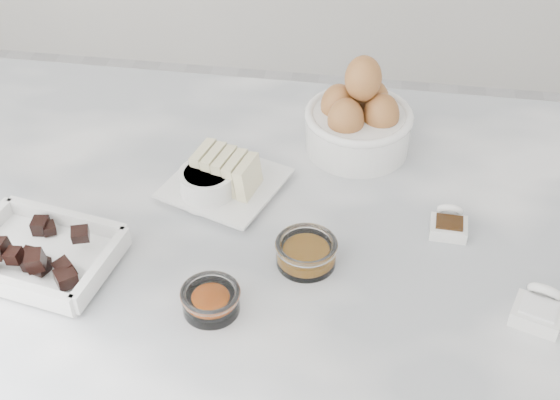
% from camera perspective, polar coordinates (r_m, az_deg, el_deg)
% --- Properties ---
extents(marble_slab, '(1.20, 0.80, 0.04)m').
position_cam_1_polar(marble_slab, '(1.07, -1.30, -3.39)').
color(marble_slab, silver).
rests_on(marble_slab, cabinet).
extents(chocolate_dish, '(0.21, 0.18, 0.05)m').
position_cam_1_polar(chocolate_dish, '(1.05, -17.17, -3.62)').
color(chocolate_dish, white).
rests_on(chocolate_dish, marble_slab).
extents(butter_plate, '(0.19, 0.19, 0.06)m').
position_cam_1_polar(butter_plate, '(1.12, -4.22, 1.70)').
color(butter_plate, white).
rests_on(butter_plate, marble_slab).
extents(sugar_ramekin, '(0.08, 0.08, 0.05)m').
position_cam_1_polar(sugar_ramekin, '(1.10, -5.35, 1.15)').
color(sugar_ramekin, white).
rests_on(sugar_ramekin, marble_slab).
extents(egg_bowl, '(0.17, 0.17, 0.16)m').
position_cam_1_polar(egg_bowl, '(1.19, 5.77, 5.86)').
color(egg_bowl, white).
rests_on(egg_bowl, marble_slab).
extents(honey_bowl, '(0.08, 0.08, 0.04)m').
position_cam_1_polar(honey_bowl, '(1.00, 1.93, -3.83)').
color(honey_bowl, white).
rests_on(honey_bowl, marble_slab).
extents(zest_bowl, '(0.07, 0.07, 0.03)m').
position_cam_1_polar(zest_bowl, '(0.95, -5.09, -7.24)').
color(zest_bowl, white).
rests_on(zest_bowl, marble_slab).
extents(vanilla_spoon, '(0.05, 0.06, 0.04)m').
position_cam_1_polar(vanilla_spoon, '(1.08, 12.25, -1.67)').
color(vanilla_spoon, white).
rests_on(vanilla_spoon, marble_slab).
extents(salt_spoon, '(0.07, 0.08, 0.04)m').
position_cam_1_polar(salt_spoon, '(0.99, 18.42, -7.53)').
color(salt_spoon, white).
rests_on(salt_spoon, marble_slab).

